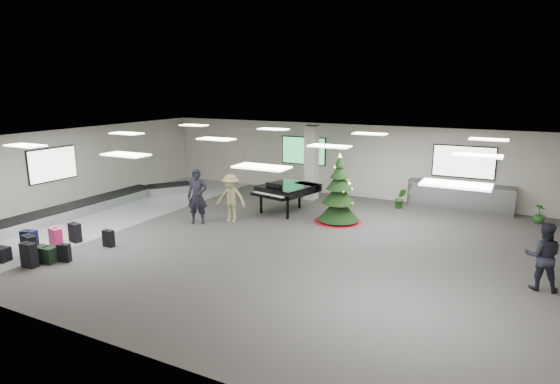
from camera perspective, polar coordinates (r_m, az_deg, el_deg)
The scene contains 19 objects.
ground at distance 15.30m, azimuth -1.25°, elevation -5.69°, with size 18.00×18.00×0.00m, color #383533.
room_envelope at distance 15.48m, azimuth -1.35°, elevation 3.43°, with size 18.02×14.02×3.21m.
baggage_carousel at distance 20.02m, azimuth -21.49°, elevation -1.49°, with size 2.28×9.71×0.43m.
service_counter at distance 19.94m, azimuth 21.07°, elevation -0.51°, with size 4.05×0.65×1.08m.
suitcase_0 at distance 14.63m, azimuth -28.27°, elevation -6.78°, with size 0.45×0.26×0.70m.
suitcase_1 at distance 15.22m, azimuth -28.20°, elevation -5.98°, with size 0.50×0.34×0.73m.
pink_suitcase at distance 15.68m, azimuth -25.66°, elevation -5.20°, with size 0.50×0.36×0.72m.
suitcase_3 at distance 15.44m, azimuth -20.18°, elevation -5.32°, with size 0.35×0.20×0.54m.
navy_suitcase at distance 15.80m, azimuth -28.21°, elevation -5.36°, with size 0.49×0.36×0.70m.
green_duffel at distance 14.86m, azimuth -26.62°, elevation -6.80°, with size 0.67×0.35×0.46m.
suitcase_7 at distance 14.65m, azimuth -24.83°, elevation -6.74°, with size 0.39×0.29×0.53m.
suitcase_8 at distance 16.27m, azimuth -23.72°, elevation -4.54°, with size 0.45×0.30×0.63m.
christmas_tree at distance 17.01m, azimuth 7.18°, elevation -0.82°, with size 1.78×1.78×2.55m.
grand_piano at distance 18.19m, azimuth 0.74°, elevation 0.28°, with size 2.13×2.53×1.26m.
traveler_a at distance 16.93m, azimuth -10.04°, elevation -0.55°, with size 0.73×0.48×1.99m, color black.
traveler_b at distance 17.05m, azimuth -6.01°, elevation -0.74°, with size 1.13×0.65×1.75m, color #9A905F.
traveler_bench at distance 13.03m, azimuth 29.40°, elevation -6.85°, with size 0.82×0.64×1.70m, color black.
potted_plant_left at distance 19.47m, azimuth 14.45°, elevation -0.74°, with size 0.46×0.37×0.84m, color #14411C.
potted_plant_right at distance 19.29m, azimuth 29.10°, elevation -2.32°, with size 0.40×0.40×0.71m, color #14411C.
Camera 1 is at (6.97, -12.71, 4.88)m, focal length 30.00 mm.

